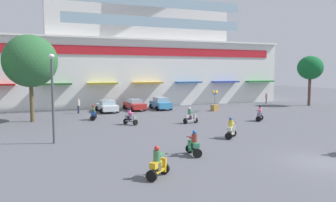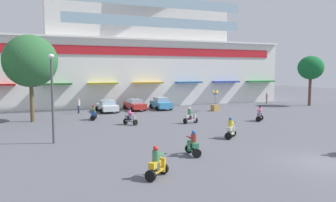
{
  "view_description": "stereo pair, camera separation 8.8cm",
  "coord_description": "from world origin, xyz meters",
  "px_view_note": "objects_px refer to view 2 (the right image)",
  "views": [
    {
      "loc": [
        -13.91,
        -12.69,
        4.83
      ],
      "look_at": [
        -2.18,
        16.94,
        1.94
      ],
      "focal_mm": 34.95,
      "sensor_mm": 36.0,
      "label": 1
    },
    {
      "loc": [
        -13.82,
        -12.73,
        4.83
      ],
      "look_at": [
        -2.18,
        16.94,
        1.94
      ],
      "focal_mm": 34.95,
      "sensor_mm": 36.0,
      "label": 2
    }
  ],
  "objects_px": {
    "parked_car_0": "(107,106)",
    "pedestrian_1": "(267,97)",
    "scooter_rider_3": "(231,129)",
    "scooter_rider_7": "(193,145)",
    "scooter_rider_6": "(190,117)",
    "parked_car_1": "(135,104)",
    "scooter_rider_2": "(93,114)",
    "scooter_rider_0": "(260,114)",
    "pedestrian_0": "(79,105)",
    "balloon_vendor_cart": "(215,103)",
    "plaza_tree_1": "(311,68)",
    "streetlamp_near": "(52,91)",
    "plaza_tree_0": "(30,61)",
    "parked_car_2": "(161,103)",
    "scooter_rider_5": "(157,165)",
    "scooter_rider_4": "(130,118)"
  },
  "relations": [
    {
      "from": "parked_car_0",
      "to": "pedestrian_1",
      "type": "distance_m",
      "value": 24.26
    },
    {
      "from": "scooter_rider_3",
      "to": "scooter_rider_7",
      "type": "distance_m",
      "value": 5.82
    },
    {
      "from": "scooter_rider_3",
      "to": "scooter_rider_6",
      "type": "distance_m",
      "value": 7.2
    },
    {
      "from": "parked_car_1",
      "to": "scooter_rider_2",
      "type": "height_order",
      "value": "scooter_rider_2"
    },
    {
      "from": "scooter_rider_0",
      "to": "pedestrian_0",
      "type": "xyz_separation_m",
      "value": [
        -15.85,
        12.43,
        0.34
      ]
    },
    {
      "from": "parked_car_1",
      "to": "scooter_rider_6",
      "type": "relative_size",
      "value": 2.88
    },
    {
      "from": "scooter_rider_6",
      "to": "balloon_vendor_cart",
      "type": "xyz_separation_m",
      "value": [
        6.97,
        7.66,
        0.38
      ]
    },
    {
      "from": "plaza_tree_1",
      "to": "scooter_rider_3",
      "type": "bearing_deg",
      "value": -145.86
    },
    {
      "from": "scooter_rider_2",
      "to": "streetlamp_near",
      "type": "bearing_deg",
      "value": -112.75
    },
    {
      "from": "pedestrian_0",
      "to": "pedestrian_1",
      "type": "distance_m",
      "value": 27.6
    },
    {
      "from": "scooter_rider_2",
      "to": "scooter_rider_7",
      "type": "bearing_deg",
      "value": -78.85
    },
    {
      "from": "pedestrian_1",
      "to": "parked_car_0",
      "type": "bearing_deg",
      "value": -176.97
    },
    {
      "from": "pedestrian_1",
      "to": "streetlamp_near",
      "type": "height_order",
      "value": "streetlamp_near"
    },
    {
      "from": "plaza_tree_0",
      "to": "scooter_rider_6",
      "type": "xyz_separation_m",
      "value": [
        13.72,
        -6.51,
        -5.17
      ]
    },
    {
      "from": "parked_car_2",
      "to": "scooter_rider_5",
      "type": "height_order",
      "value": "parked_car_2"
    },
    {
      "from": "plaza_tree_1",
      "to": "scooter_rider_3",
      "type": "relative_size",
      "value": 4.52
    },
    {
      "from": "scooter_rider_2",
      "to": "pedestrian_1",
      "type": "xyz_separation_m",
      "value": [
        26.75,
        7.15,
        0.32
      ]
    },
    {
      "from": "parked_car_0",
      "to": "scooter_rider_6",
      "type": "distance_m",
      "value": 12.71
    },
    {
      "from": "parked_car_2",
      "to": "streetlamp_near",
      "type": "distance_m",
      "value": 21.07
    },
    {
      "from": "plaza_tree_0",
      "to": "scooter_rider_6",
      "type": "distance_m",
      "value": 16.05
    },
    {
      "from": "parked_car_0",
      "to": "parked_car_1",
      "type": "xyz_separation_m",
      "value": [
        3.55,
        0.57,
        -0.0
      ]
    },
    {
      "from": "plaza_tree_1",
      "to": "parked_car_0",
      "type": "xyz_separation_m",
      "value": [
        -27.98,
        3.3,
        -4.58
      ]
    },
    {
      "from": "parked_car_0",
      "to": "parked_car_1",
      "type": "relative_size",
      "value": 1.0
    },
    {
      "from": "plaza_tree_1",
      "to": "pedestrian_1",
      "type": "relative_size",
      "value": 4.26
    },
    {
      "from": "scooter_rider_0",
      "to": "plaza_tree_1",
      "type": "bearing_deg",
      "value": 30.92
    },
    {
      "from": "scooter_rider_3",
      "to": "parked_car_2",
      "type": "bearing_deg",
      "value": 85.38
    },
    {
      "from": "scooter_rider_0",
      "to": "scooter_rider_5",
      "type": "height_order",
      "value": "scooter_rider_0"
    },
    {
      "from": "scooter_rider_7",
      "to": "pedestrian_0",
      "type": "xyz_separation_m",
      "value": [
        -4.02,
        21.95,
        0.37
      ]
    },
    {
      "from": "plaza_tree_1",
      "to": "scooter_rider_5",
      "type": "distance_m",
      "value": 37.81
    },
    {
      "from": "scooter_rider_2",
      "to": "scooter_rider_6",
      "type": "xyz_separation_m",
      "value": [
        8.06,
        -5.57,
        0.01
      ]
    },
    {
      "from": "scooter_rider_2",
      "to": "pedestrian_1",
      "type": "relative_size",
      "value": 0.93
    },
    {
      "from": "plaza_tree_0",
      "to": "plaza_tree_1",
      "type": "height_order",
      "value": "plaza_tree_0"
    },
    {
      "from": "pedestrian_0",
      "to": "streetlamp_near",
      "type": "relative_size",
      "value": 0.29
    },
    {
      "from": "plaza_tree_0",
      "to": "scooter_rider_2",
      "type": "xyz_separation_m",
      "value": [
        5.67,
        -0.94,
        -5.17
      ]
    },
    {
      "from": "parked_car_1",
      "to": "parked_car_2",
      "type": "distance_m",
      "value": 3.36
    },
    {
      "from": "plaza_tree_0",
      "to": "parked_car_2",
      "type": "bearing_deg",
      "value": 18.62
    },
    {
      "from": "scooter_rider_4",
      "to": "balloon_vendor_cart",
      "type": "height_order",
      "value": "balloon_vendor_cart"
    },
    {
      "from": "scooter_rider_7",
      "to": "parked_car_1",
      "type": "bearing_deg",
      "value": 82.78
    },
    {
      "from": "scooter_rider_4",
      "to": "scooter_rider_5",
      "type": "distance_m",
      "value": 15.19
    },
    {
      "from": "parked_car_1",
      "to": "scooter_rider_3",
      "type": "distance_m",
      "value": 19.3
    },
    {
      "from": "scooter_rider_5",
      "to": "balloon_vendor_cart",
      "type": "bearing_deg",
      "value": 54.64
    },
    {
      "from": "scooter_rider_7",
      "to": "balloon_vendor_cart",
      "type": "relative_size",
      "value": 0.59
    },
    {
      "from": "scooter_rider_4",
      "to": "scooter_rider_7",
      "type": "height_order",
      "value": "scooter_rider_4"
    },
    {
      "from": "parked_car_1",
      "to": "pedestrian_1",
      "type": "distance_m",
      "value": 20.69
    },
    {
      "from": "plaza_tree_1",
      "to": "streetlamp_near",
      "type": "xyz_separation_m",
      "value": [
        -34.65,
        -12.45,
        -1.76
      ]
    },
    {
      "from": "streetlamp_near",
      "to": "pedestrian_1",
      "type": "bearing_deg",
      "value": 28.87
    },
    {
      "from": "scooter_rider_0",
      "to": "pedestrian_1",
      "type": "height_order",
      "value": "pedestrian_1"
    },
    {
      "from": "parked_car_1",
      "to": "scooter_rider_0",
      "type": "distance_m",
      "value": 15.91
    },
    {
      "from": "scooter_rider_4",
      "to": "scooter_rider_6",
      "type": "relative_size",
      "value": 1.0
    },
    {
      "from": "parked_car_1",
      "to": "scooter_rider_3",
      "type": "relative_size",
      "value": 2.87
    }
  ]
}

